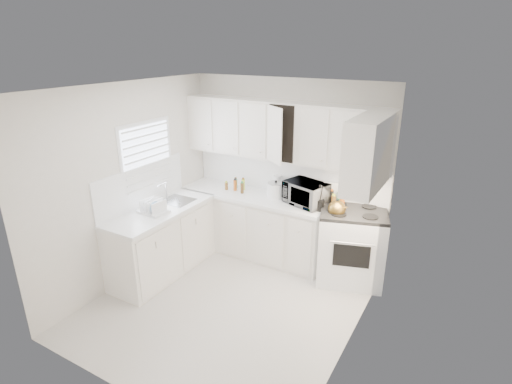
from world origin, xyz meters
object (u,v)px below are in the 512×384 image
Objects in this scene: stove at (352,236)px; utensil_crock at (320,198)px; rice_cooker at (276,189)px; microwave at (306,191)px; dish_rack at (153,205)px; tea_kettle at (337,208)px.

utensil_crock reaches higher than stove.
rice_cooker is 0.70× the size of utensil_crock.
microwave is 0.47m from rice_cooker.
utensil_crock is 0.99× the size of dish_rack.
dish_rack is (-1.61, -1.26, -0.09)m from microwave.
microwave reaches higher than stove.
stove reaches higher than tea_kettle.
stove is at bearing -2.55° from rice_cooker.
tea_kettle is at bearing -16.76° from utensil_crock.
stove is at bearing 32.08° from dish_rack.
stove is 0.66m from utensil_crock.
tea_kettle is at bearing -12.22° from rice_cooker.
utensil_crock is (-0.26, 0.08, 0.06)m from tea_kettle.
stove is 3.52× the size of dish_rack.
utensil_crock reaches higher than rice_cooker.
rice_cooker is (-1.17, 0.06, 0.43)m from stove.
tea_kettle is 1.01m from rice_cooker.
dish_rack is (-1.87, -1.14, -0.08)m from utensil_crock.
dish_rack is at bearing -130.90° from rice_cooker.
dish_rack is (-2.12, -1.06, -0.02)m from tea_kettle.
utensil_crock reaches higher than tea_kettle.
utensil_crock is 2.19m from dish_rack.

